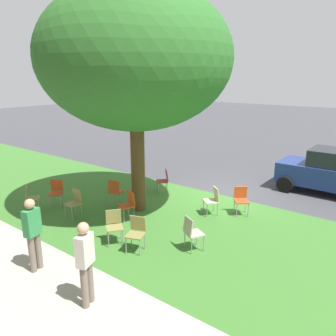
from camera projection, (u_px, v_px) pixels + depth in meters
ground at (222, 193)px, 12.34m from camera, size 80.00×80.00×0.00m
grass_verge at (171, 222)px, 9.88m from camera, size 48.00×6.00×0.01m
sidewalk_strip at (37, 298)px, 6.50m from camera, size 48.00×2.80×0.01m
street_tree at (135, 59)px, 9.62m from camera, size 5.66×5.66×6.78m
chair_0 at (30, 196)px, 10.55m from camera, size 0.57×0.58×0.88m
chair_1 at (56, 191)px, 11.06m from camera, size 0.58×0.59×0.88m
chair_2 at (241, 198)px, 10.37m from camera, size 0.58×0.59×0.88m
chair_3 at (114, 224)px, 8.56m from camera, size 0.59×0.58×0.88m
chair_4 at (128, 203)px, 9.98m from camera, size 0.52×0.53×0.88m
chair_5 at (192, 231)px, 8.17m from camera, size 0.56×0.57×0.88m
chair_6 at (75, 201)px, 10.15m from camera, size 0.44×0.44×0.88m
chair_7 at (115, 190)px, 11.09m from camera, size 0.54×0.54×0.88m
chair_8 at (136, 231)px, 8.17m from camera, size 0.53×0.54×0.88m
chair_9 at (213, 199)px, 10.33m from camera, size 0.59×0.59×0.88m
chair_10 at (164, 179)px, 12.29m from camera, size 0.59×0.59×0.88m
parked_car at (334, 172)px, 12.07m from camera, size 3.70×1.92×1.65m
pedestrian_0 at (85, 261)px, 6.09m from camera, size 0.31×0.41×1.69m
pedestrian_1 at (33, 232)px, 7.23m from camera, size 0.27×0.39×1.69m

